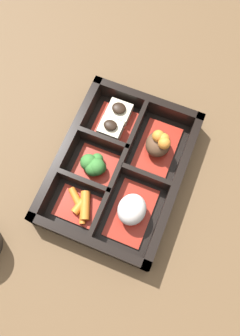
{
  "coord_description": "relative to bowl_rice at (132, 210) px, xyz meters",
  "views": [
    {
      "loc": [
        0.17,
        0.07,
        0.55
      ],
      "look_at": [
        0.0,
        0.0,
        0.03
      ],
      "focal_mm": 35.0,
      "sensor_mm": 36.0,
      "label": 1
    }
  ],
  "objects": [
    {
      "name": "ground_plane",
      "position": [
        -0.06,
        -0.05,
        -0.03
      ],
      "size": [
        3.0,
        3.0,
        0.0
      ],
      "primitive_type": "plane",
      "color": "brown"
    },
    {
      "name": "bento_base",
      "position": [
        -0.06,
        -0.05,
        -0.03
      ],
      "size": [
        0.28,
        0.21,
        0.01
      ],
      "color": "black",
      "rests_on": "ground_plane"
    },
    {
      "name": "bento_rim",
      "position": [
        -0.06,
        -0.05,
        -0.01
      ],
      "size": [
        0.28,
        0.21,
        0.05
      ],
      "color": "black",
      "rests_on": "ground_plane"
    },
    {
      "name": "bowl_stew",
      "position": [
        -0.12,
        0.0,
        -0.0
      ],
      "size": [
        0.1,
        0.06,
        0.06
      ],
      "color": "maroon",
      "rests_on": "bento_base"
    },
    {
      "name": "bowl_rice",
      "position": [
        0.0,
        0.0,
        0.0
      ],
      "size": [
        0.1,
        0.06,
        0.05
      ],
      "color": "maroon",
      "rests_on": "bento_base"
    },
    {
      "name": "bowl_tofu",
      "position": [
        -0.14,
        -0.09,
        -0.01
      ],
      "size": [
        0.07,
        0.07,
        0.04
      ],
      "color": "maroon",
      "rests_on": "bento_base"
    },
    {
      "name": "bowl_greens",
      "position": [
        -0.05,
        -0.09,
        -0.01
      ],
      "size": [
        0.06,
        0.07,
        0.04
      ],
      "color": "maroon",
      "rests_on": "bento_base"
    },
    {
      "name": "bowl_carrots",
      "position": [
        0.02,
        -0.08,
        -0.02
      ],
      "size": [
        0.06,
        0.07,
        0.02
      ],
      "color": "maroon",
      "rests_on": "bento_base"
    }
  ]
}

